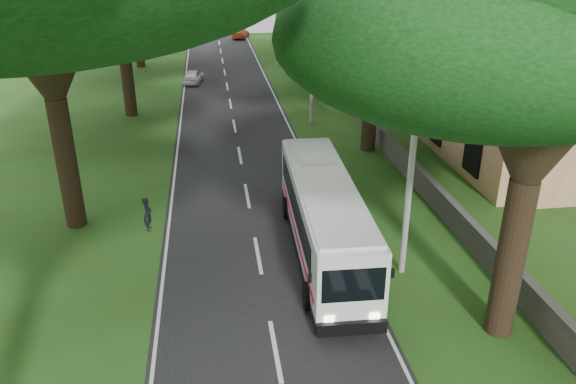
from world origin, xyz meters
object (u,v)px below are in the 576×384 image
at_px(pole_near, 411,173).
at_px(distant_car_a, 193,76).
at_px(pole_far, 277,25).
at_px(pedestrian, 148,214).
at_px(church, 515,62).
at_px(coach_bus, 324,215).
at_px(distant_car_c, 241,33).
at_px(pole_mid, 312,65).

height_order(pole_near, distant_car_a, pole_near).
height_order(pole_far, pedestrian, pole_far).
xyz_separation_m(church, coach_bus, (-15.16, -13.71, -3.14)).
bearing_deg(pole_far, pole_near, -90.00).
bearing_deg(pole_far, pedestrian, -106.19).
distance_m(church, pedestrian, 25.21).
bearing_deg(distant_car_c, pole_near, 106.22).
height_order(pole_near, pole_mid, same).
bearing_deg(pole_mid, distant_car_c, 93.64).
distance_m(pole_mid, coach_bus, 18.54).
bearing_deg(church, coach_bus, -137.88).
relative_size(church, distant_car_c, 5.46).
bearing_deg(distant_car_c, coach_bus, 103.51).
distance_m(distant_car_c, pedestrian, 54.85).
distance_m(pole_mid, distant_car_c, 39.54).
xyz_separation_m(pole_far, coach_bus, (-2.80, -38.17, -2.41)).
bearing_deg(distant_car_a, pole_near, 114.52).
bearing_deg(church, pole_near, -128.50).
bearing_deg(distant_car_c, pole_mid, 107.45).
relative_size(coach_bus, distant_car_a, 3.08).
xyz_separation_m(pole_near, pedestrian, (-10.16, 4.99, -3.39)).
bearing_deg(church, distant_car_c, 108.76).
bearing_deg(pole_mid, pedestrian, -124.10).
height_order(coach_bus, pedestrian, coach_bus).
relative_size(church, pedestrian, 15.22).
distance_m(distant_car_a, pedestrian, 28.72).
xyz_separation_m(church, pedestrian, (-22.53, -10.55, -4.12)).
distance_m(coach_bus, pedestrian, 8.07).
bearing_deg(coach_bus, pole_far, 87.74).
distance_m(pole_far, coach_bus, 38.34).
xyz_separation_m(pole_near, distant_car_a, (-8.50, 33.67, -3.53)).
bearing_deg(coach_bus, distant_car_a, 102.09).
xyz_separation_m(coach_bus, pedestrian, (-7.36, 3.16, -0.98)).
distance_m(pole_near, pole_mid, 20.00).
height_order(pole_far, distant_car_c, pole_far).
distance_m(coach_bus, distant_car_c, 57.48).
height_order(coach_bus, distant_car_c, coach_bus).
bearing_deg(church, distant_car_a, 139.02).
bearing_deg(pole_far, distant_car_c, 97.38).
bearing_deg(pole_mid, pole_far, 90.00).
bearing_deg(pole_near, pole_mid, 90.00).
height_order(church, pole_mid, church).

